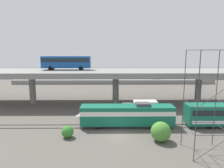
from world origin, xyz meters
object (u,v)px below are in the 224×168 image
transit_bus_on_overpass (66,62)px  service_truck_west (141,108)px  parked_car_2 (46,77)px  parked_car_3 (122,76)px  train_locomotive (123,114)px  parked_car_4 (72,76)px  parked_car_0 (155,77)px  scaffolding_tower (208,99)px  parked_car_1 (183,76)px

transit_bus_on_overpass → service_truck_west: size_ratio=1.76×
parked_car_2 → service_truck_west: bearing=126.6°
parked_car_3 → train_locomotive: bearing=86.6°
service_truck_west → parked_car_4: 49.64m
parked_car_3 → parked_car_4: bearing=6.9°
parked_car_0 → parked_car_3: size_ratio=0.89×
transit_bus_on_overpass → scaffolding_tower: size_ratio=0.92×
train_locomotive → parked_car_0: (15.95, 47.84, 0.18)m
service_truck_west → parked_car_1: 51.81m
parked_car_0 → parked_car_3: 13.86m
train_locomotive → transit_bus_on_overpass: bearing=-53.8°
parked_car_1 → parked_car_2: 56.44m
parked_car_2 → parked_car_3: 31.46m
parked_car_1 → parked_car_2: (-56.38, -2.57, -0.00)m
train_locomotive → parked_car_0: 50.42m
parked_car_1 → parked_car_3: 25.21m
scaffolding_tower → parked_car_4: bearing=114.7°
parked_car_0 → parked_car_2: (-44.03, 1.27, 0.00)m
transit_bus_on_overpass → parked_car_0: transit_bus_on_overpass is taller
transit_bus_on_overpass → parked_car_1: transit_bus_on_overpass is taller
train_locomotive → scaffolding_tower: size_ratio=1.29×
scaffolding_tower → transit_bus_on_overpass: bearing=130.2°
transit_bus_on_overpass → service_truck_west: bearing=-34.9°
service_truck_west → scaffolding_tower: bearing=111.2°
transit_bus_on_overpass → service_truck_west: 22.43m
service_truck_west → parked_car_3: bearing=-89.0°
parked_car_0 → parked_car_4: size_ratio=0.88×
train_locomotive → transit_bus_on_overpass: 23.46m
service_truck_west → scaffolding_tower: size_ratio=0.52×
service_truck_west → parked_car_2: bearing=-53.4°
parked_car_0 → parked_car_1: 12.93m
transit_bus_on_overpass → parked_car_3: (16.15, 35.30, -7.81)m
parked_car_3 → scaffolding_tower: bearing=96.2°
train_locomotive → transit_bus_on_overpass: (-13.02, 17.80, 7.99)m
parked_car_0 → parked_car_1: same height
parked_car_0 → parked_car_2: same height
train_locomotive → service_truck_west: bearing=-123.9°
scaffolding_tower → parked_car_1: (18.40, 61.02, -4.65)m
scaffolding_tower → parked_car_3: 62.98m
transit_bus_on_overpass → parked_car_1: bearing=39.3°
train_locomotive → parked_car_1: train_locomotive is taller
train_locomotive → parked_car_1: 58.91m
parked_car_0 → parked_car_2: size_ratio=0.93×
service_truck_west → parked_car_3: (-0.86, 47.17, 0.73)m
scaffolding_tower → service_truck_west: bearing=111.2°
parked_car_0 → parked_car_4: bearing=-4.7°
service_truck_west → scaffolding_tower: scaffolding_tower is taller
train_locomotive → parked_car_1: size_ratio=3.80×
parked_car_2 → parked_car_0: bearing=178.3°
service_truck_west → parked_car_0: parked_car_0 is taller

